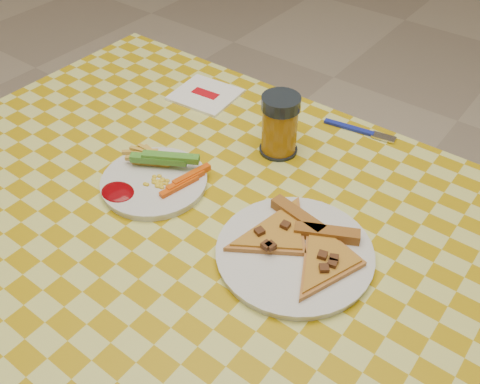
% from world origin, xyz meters
% --- Properties ---
extents(table, '(1.28, 0.88, 0.76)m').
position_xyz_m(table, '(0.00, 0.00, 0.68)').
color(table, silver).
rests_on(table, ground).
extents(plate_left, '(0.22, 0.22, 0.01)m').
position_xyz_m(plate_left, '(-0.14, 0.00, 0.76)').
color(plate_left, silver).
rests_on(plate_left, table).
extents(plate_right, '(0.27, 0.27, 0.01)m').
position_xyz_m(plate_right, '(0.17, 0.01, 0.76)').
color(plate_right, silver).
rests_on(plate_right, table).
extents(fries_veggies, '(0.20, 0.18, 0.04)m').
position_xyz_m(fries_veggies, '(-0.15, 0.02, 0.78)').
color(fries_veggies, '#C78F3F').
rests_on(fries_veggies, plate_left).
extents(pizza_slices, '(0.28, 0.25, 0.02)m').
position_xyz_m(pizza_slices, '(0.17, 0.03, 0.78)').
color(pizza_slices, '#BD813A').
rests_on(pizza_slices, plate_right).
extents(drink_glass, '(0.08, 0.08, 0.13)m').
position_xyz_m(drink_glass, '(-0.01, 0.24, 0.82)').
color(drink_glass, black).
rests_on(drink_glass, table).
extents(napkin, '(0.15, 0.14, 0.01)m').
position_xyz_m(napkin, '(-0.27, 0.31, 0.76)').
color(napkin, white).
rests_on(napkin, table).
extents(fork, '(0.16, 0.04, 0.01)m').
position_xyz_m(fork, '(0.09, 0.40, 0.76)').
color(fork, '#152196').
rests_on(fork, table).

